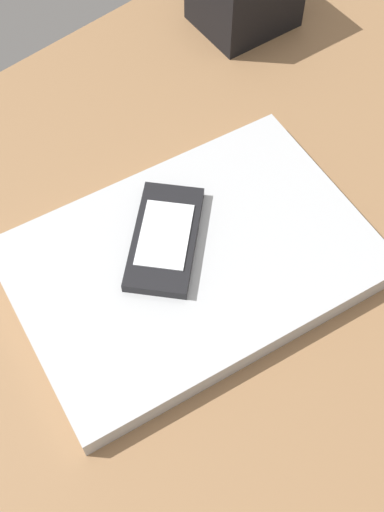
% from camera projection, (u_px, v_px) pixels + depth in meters
% --- Properties ---
extents(desk_surface, '(1.20, 0.80, 0.03)m').
position_uv_depth(desk_surface, '(219.00, 321.00, 0.60)').
color(desk_surface, olive).
rests_on(desk_surface, ground).
extents(laptop_closed, '(0.36, 0.28, 0.02)m').
position_uv_depth(laptop_closed, '(192.00, 261.00, 0.61)').
color(laptop_closed, '#B7BABC').
rests_on(laptop_closed, desk_surface).
extents(cell_phone_on_laptop, '(0.13, 0.12, 0.01)m').
position_uv_depth(cell_phone_on_laptop, '(165.00, 238.00, 0.60)').
color(cell_phone_on_laptop, black).
rests_on(cell_phone_on_laptop, laptop_closed).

